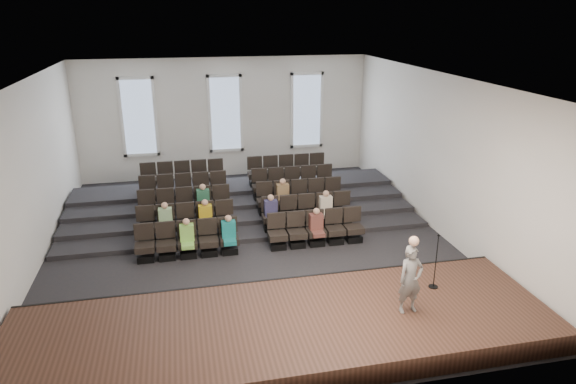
{
  "coord_description": "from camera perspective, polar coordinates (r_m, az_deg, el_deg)",
  "views": [
    {
      "loc": [
        -1.93,
        -14.37,
        6.79
      ],
      "look_at": [
        1.28,
        0.5,
        1.38
      ],
      "focal_mm": 32.0,
      "sensor_mm": 36.0,
      "label": 1
    }
  ],
  "objects": [
    {
      "name": "audience",
      "position": [
        15.97,
        -4.9,
        -2.46
      ],
      "size": [
        5.45,
        2.64,
        1.1
      ],
      "color": "#7FC24D",
      "rests_on": "seating_rows"
    },
    {
      "name": "wall_left",
      "position": [
        15.54,
        -26.91,
        1.39
      ],
      "size": [
        0.04,
        14.0,
        5.0
      ],
      "primitive_type": "cube",
      "color": "silver",
      "rests_on": "ground"
    },
    {
      "name": "risers",
      "position": [
        18.83,
        -5.54,
        -1.0
      ],
      "size": [
        11.8,
        4.8,
        0.6
      ],
      "color": "black",
      "rests_on": "ground"
    },
    {
      "name": "speaker",
      "position": [
        11.57,
        13.46,
        -9.44
      ],
      "size": [
        0.6,
        0.42,
        1.56
      ],
      "primitive_type": "imported",
      "rotation": [
        0.0,
        0.0,
        0.09
      ],
      "color": "slate",
      "rests_on": "stage"
    },
    {
      "name": "stage_lip",
      "position": [
        12.97,
        -2.0,
        -10.7
      ],
      "size": [
        11.8,
        0.06,
        0.52
      ],
      "primitive_type": "cube",
      "color": "black",
      "rests_on": "ground"
    },
    {
      "name": "wall_back",
      "position": [
        21.9,
        -6.97,
        8.15
      ],
      "size": [
        12.0,
        0.04,
        5.0
      ],
      "primitive_type": "cube",
      "color": "silver",
      "rests_on": "ground"
    },
    {
      "name": "wall_right",
      "position": [
        16.97,
        16.25,
        4.15
      ],
      "size": [
        0.04,
        14.0,
        5.0
      ],
      "primitive_type": "cube",
      "color": "silver",
      "rests_on": "ground"
    },
    {
      "name": "ground",
      "position": [
        16.0,
        -4.13,
        -5.57
      ],
      "size": [
        14.0,
        14.0,
        0.0
      ],
      "primitive_type": "plane",
      "color": "black",
      "rests_on": "ground"
    },
    {
      "name": "ceiling",
      "position": [
        14.6,
        -4.62,
        12.53
      ],
      "size": [
        12.0,
        14.0,
        0.02
      ],
      "primitive_type": "cube",
      "color": "white",
      "rests_on": "ground"
    },
    {
      "name": "stage",
      "position": [
        11.5,
        -0.36,
        -15.05
      ],
      "size": [
        11.8,
        3.6,
        0.5
      ],
      "primitive_type": "cube",
      "color": "#42271C",
      "rests_on": "ground"
    },
    {
      "name": "windows",
      "position": [
        21.79,
        -6.97,
        8.63
      ],
      "size": [
        8.44,
        0.1,
        3.24
      ],
      "color": "white",
      "rests_on": "wall_back"
    },
    {
      "name": "wall_front",
      "position": [
        8.72,
        2.24,
        -9.88
      ],
      "size": [
        12.0,
        0.04,
        5.0
      ],
      "primitive_type": "cube",
      "color": "silver",
      "rests_on": "ground"
    },
    {
      "name": "mic_stand",
      "position": [
        12.83,
        16.0,
        -8.5
      ],
      "size": [
        0.23,
        0.23,
        1.39
      ],
      "color": "black",
      "rests_on": "stage"
    },
    {
      "name": "seating_rows",
      "position": [
        17.15,
        -4.93,
        -1.36
      ],
      "size": [
        6.8,
        4.7,
        1.67
      ],
      "color": "black",
      "rests_on": "ground"
    }
  ]
}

